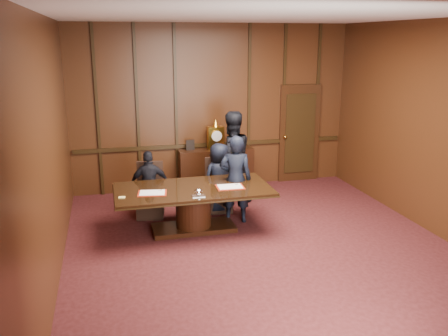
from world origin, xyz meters
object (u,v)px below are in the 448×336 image
conference_table (193,202)px  signatory_left (150,185)px  signatory_right (219,178)px  sideboard (216,167)px  witness_right (231,157)px  witness_left (235,179)px

conference_table → signatory_left: size_ratio=2.10×
signatory_right → signatory_left: bearing=-17.0°
sideboard → witness_right: size_ratio=0.87×
signatory_right → witness_left: size_ratio=0.84×
sideboard → witness_left: witness_left is taller
witness_left → conference_table: bearing=32.4°
sideboard → signatory_left: 2.07m
signatory_left → signatory_right: 1.30m
conference_table → signatory_right: bearing=50.9°
sideboard → witness_right: witness_right is taller
conference_table → signatory_left: signatory_left is taller
conference_table → witness_left: (0.80, 0.24, 0.28)m
conference_table → witness_right: witness_right is taller
signatory_right → sideboard: bearing=-117.5°
witness_right → witness_left: bearing=68.8°
signatory_right → witness_right: bearing=-143.7°
sideboard → witness_left: 1.95m
conference_table → witness_right: 1.68m
sideboard → signatory_left: size_ratio=1.28×
signatory_right → witness_left: (0.15, -0.56, 0.12)m
signatory_left → signatory_right: bearing=-177.7°
sideboard → signatory_right: bearing=-100.5°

